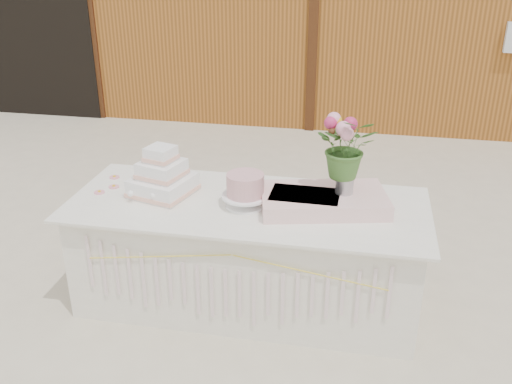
% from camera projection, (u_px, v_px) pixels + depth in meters
% --- Properties ---
extents(ground, '(80.00, 80.00, 0.00)m').
position_uv_depth(ground, '(248.00, 299.00, 4.12)').
color(ground, beige).
rests_on(ground, ground).
extents(cake_table, '(2.40, 1.00, 0.77)m').
position_uv_depth(cake_table, '(247.00, 253.00, 3.96)').
color(cake_table, white).
rests_on(cake_table, ground).
extents(wedding_cake, '(0.47, 0.47, 0.34)m').
position_uv_depth(wedding_cake, '(162.00, 178.00, 3.89)').
color(wedding_cake, white).
rests_on(wedding_cake, cake_table).
extents(pink_cake_stand, '(0.31, 0.31, 0.23)m').
position_uv_depth(pink_cake_stand, '(245.00, 188.00, 3.71)').
color(pink_cake_stand, white).
rests_on(pink_cake_stand, cake_table).
extents(satin_runner, '(0.90, 0.64, 0.10)m').
position_uv_depth(satin_runner, '(324.00, 200.00, 3.73)').
color(satin_runner, '#F6C8C6').
rests_on(satin_runner, cake_table).
extents(flower_vase, '(0.12, 0.12, 0.16)m').
position_uv_depth(flower_vase, '(345.00, 181.00, 3.68)').
color(flower_vase, '#A8A9AD').
rests_on(flower_vase, satin_runner).
extents(bouquet, '(0.38, 0.33, 0.41)m').
position_uv_depth(bouquet, '(348.00, 139.00, 3.56)').
color(bouquet, '#3D6A2A').
rests_on(bouquet, flower_vase).
extents(loose_flowers, '(0.16, 0.36, 0.02)m').
position_uv_depth(loose_flowers, '(109.00, 183.00, 4.10)').
color(loose_flowers, pink).
rests_on(loose_flowers, cake_table).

